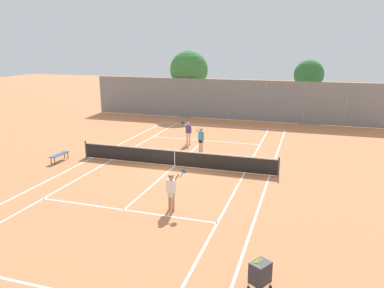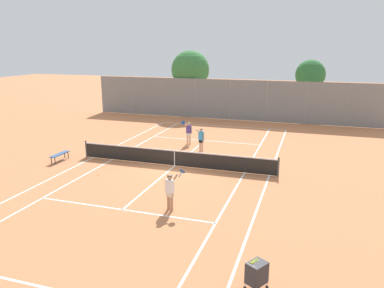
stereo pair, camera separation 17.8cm
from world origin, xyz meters
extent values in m
plane|color=#CC7A4C|center=(0.00, 0.00, 0.00)|extent=(120.00, 120.00, 0.00)
cube|color=white|center=(0.00, -11.90, 0.00)|extent=(11.00, 0.10, 0.01)
cube|color=white|center=(0.00, 11.90, 0.00)|extent=(11.00, 0.10, 0.01)
cube|color=white|center=(-5.50, 0.00, 0.00)|extent=(0.10, 23.80, 0.01)
cube|color=white|center=(5.50, 0.00, 0.00)|extent=(0.10, 23.80, 0.01)
cube|color=white|center=(-4.13, 0.00, 0.00)|extent=(0.10, 23.80, 0.01)
cube|color=white|center=(4.13, 0.00, 0.00)|extent=(0.10, 23.80, 0.01)
cube|color=white|center=(0.00, -6.40, 0.00)|extent=(8.26, 0.10, 0.01)
cube|color=white|center=(0.00, 6.40, 0.00)|extent=(8.26, 0.10, 0.01)
cube|color=white|center=(0.00, 0.00, 0.00)|extent=(0.10, 12.80, 0.01)
cylinder|color=#474C47|center=(-5.95, 0.00, 0.53)|extent=(0.10, 0.10, 1.07)
cylinder|color=#474C47|center=(5.95, 0.00, 0.53)|extent=(0.10, 0.10, 1.07)
cube|color=black|center=(0.00, 0.00, 0.46)|extent=(11.90, 0.02, 0.89)
cube|color=white|center=(0.00, 0.00, 0.92)|extent=(11.90, 0.03, 0.06)
cube|color=white|center=(0.00, 0.00, 0.44)|extent=(0.05, 0.03, 0.89)
cube|color=#2D2D33|center=(6.28, -10.07, 0.53)|extent=(0.67, 0.71, 0.64)
cylinder|color=#B7B7BC|center=(6.24, -9.75, 0.15)|extent=(0.02, 0.02, 0.16)
cylinder|color=black|center=(6.24, -9.75, 0.05)|extent=(0.10, 0.08, 0.10)
cylinder|color=#B7B7BC|center=(6.58, -9.95, 0.15)|extent=(0.02, 0.02, 0.16)
cylinder|color=black|center=(6.58, -9.95, 0.05)|extent=(0.10, 0.08, 0.10)
cylinder|color=#B7B7BC|center=(5.98, -10.18, 0.15)|extent=(0.02, 0.02, 0.16)
cylinder|color=black|center=(5.98, -10.18, 0.05)|extent=(0.10, 0.08, 0.10)
cylinder|color=#B7B7BC|center=(6.10, -10.36, 0.95)|extent=(0.39, 0.25, 0.02)
sphere|color=#D1DB33|center=(6.09, -10.12, 0.85)|extent=(0.07, 0.07, 0.07)
sphere|color=#D1DB33|center=(6.13, -10.06, 0.82)|extent=(0.07, 0.07, 0.07)
sphere|color=#D1DB33|center=(6.15, -10.00, 0.84)|extent=(0.07, 0.07, 0.07)
sphere|color=#D1DB33|center=(6.19, -9.95, 0.83)|extent=(0.07, 0.07, 0.07)
sphere|color=#D1DB33|center=(6.23, -9.88, 0.85)|extent=(0.07, 0.07, 0.07)
sphere|color=#D1DB33|center=(6.15, -10.14, 0.86)|extent=(0.07, 0.07, 0.07)
sphere|color=#D1DB33|center=(6.19, -10.08, 0.85)|extent=(0.07, 0.07, 0.07)
sphere|color=#D1DB33|center=(6.22, -10.02, 0.82)|extent=(0.07, 0.07, 0.07)
sphere|color=#D1DB33|center=(6.25, -9.97, 0.84)|extent=(0.07, 0.07, 0.07)
sphere|color=#D1DB33|center=(6.29, -9.91, 0.83)|extent=(0.07, 0.07, 0.07)
cylinder|color=tan|center=(1.88, -5.76, 0.41)|extent=(0.13, 0.13, 0.82)
cylinder|color=tan|center=(2.05, -5.82, 0.41)|extent=(0.13, 0.13, 0.82)
cube|color=beige|center=(1.96, -5.79, 0.74)|extent=(0.32, 0.26, 0.24)
cube|color=white|center=(1.96, -5.79, 1.10)|extent=(0.39, 0.30, 0.56)
sphere|color=tan|center=(1.96, -5.79, 1.49)|extent=(0.22, 0.22, 0.22)
cylinder|color=black|center=(1.96, -5.79, 1.56)|extent=(0.23, 0.23, 0.02)
cylinder|color=tan|center=(1.75, -5.72, 1.04)|extent=(0.08, 0.08, 0.52)
cylinder|color=tan|center=(2.13, -5.70, 1.39)|extent=(0.22, 0.46, 0.35)
cylinder|color=#1E4C99|center=(2.33, -5.49, 1.55)|extent=(0.11, 0.25, 0.22)
cylinder|color=#1E4C99|center=(2.37, -5.38, 1.66)|extent=(0.33, 0.28, 0.23)
cylinder|color=beige|center=(-0.72, 5.05, 0.41)|extent=(0.13, 0.13, 0.82)
cylinder|color=beige|center=(-0.90, 5.04, 0.41)|extent=(0.13, 0.13, 0.82)
cube|color=beige|center=(-0.81, 5.05, 0.74)|extent=(0.29, 0.19, 0.24)
cube|color=#4C388C|center=(-0.81, 5.05, 1.10)|extent=(0.35, 0.21, 0.56)
sphere|color=beige|center=(-0.81, 5.05, 1.49)|extent=(0.22, 0.22, 0.22)
cylinder|color=black|center=(-0.81, 5.05, 1.56)|extent=(0.23, 0.23, 0.02)
cylinder|color=beige|center=(-0.59, 5.06, 1.04)|extent=(0.08, 0.08, 0.52)
cylinder|color=beige|center=(-0.93, 4.90, 1.39)|extent=(0.10, 0.46, 0.35)
cylinder|color=#1E4C99|center=(-1.05, 4.64, 1.55)|extent=(0.04, 0.25, 0.22)
cylinder|color=#1E4C99|center=(-1.05, 4.52, 1.66)|extent=(0.29, 0.21, 0.23)
cylinder|color=#D8A884|center=(0.69, 3.37, 0.41)|extent=(0.13, 0.13, 0.82)
cylinder|color=#D8A884|center=(0.53, 3.44, 0.41)|extent=(0.13, 0.13, 0.82)
cube|color=black|center=(0.61, 3.40, 0.74)|extent=(0.33, 0.28, 0.24)
cube|color=#3399D8|center=(0.61, 3.40, 1.10)|extent=(0.39, 0.32, 0.56)
sphere|color=#D8A884|center=(0.61, 3.40, 1.49)|extent=(0.22, 0.22, 0.22)
cylinder|color=black|center=(0.61, 3.40, 1.56)|extent=(0.23, 0.23, 0.02)
cylinder|color=#D8A884|center=(0.81, 3.32, 1.04)|extent=(0.08, 0.08, 0.52)
cylinder|color=#D8A884|center=(0.44, 3.33, 1.39)|extent=(0.25, 0.45, 0.35)
sphere|color=#D1DB33|center=(-3.36, -2.89, 0.03)|extent=(0.07, 0.07, 0.07)
sphere|color=#D1DB33|center=(4.09, -1.60, 0.03)|extent=(0.07, 0.07, 0.07)
sphere|color=#D1DB33|center=(-4.41, 10.83, 0.03)|extent=(0.07, 0.07, 0.07)
sphere|color=#D1DB33|center=(-3.93, 8.64, 0.03)|extent=(0.07, 0.07, 0.07)
sphere|color=#D1DB33|center=(0.12, 1.92, 0.03)|extent=(0.07, 0.07, 0.07)
cube|color=#33598C|center=(-7.00, -1.27, 0.44)|extent=(0.36, 1.50, 0.05)
cylinder|color=#262626|center=(-6.87, -0.63, 0.21)|extent=(0.05, 0.05, 0.41)
cylinder|color=#262626|center=(-6.87, -1.90, 0.21)|extent=(0.05, 0.05, 0.41)
cylinder|color=#262626|center=(-7.12, -0.63, 0.21)|extent=(0.05, 0.05, 0.41)
cylinder|color=#262626|center=(-7.12, -1.90, 0.21)|extent=(0.05, 0.05, 0.41)
cylinder|color=gray|center=(-13.73, 14.98, 1.91)|extent=(0.08, 0.08, 3.82)
cylinder|color=gray|center=(-10.30, 14.98, 1.91)|extent=(0.08, 0.08, 3.82)
cylinder|color=gray|center=(-6.86, 14.98, 1.91)|extent=(0.08, 0.08, 3.82)
cylinder|color=gray|center=(-3.43, 14.98, 1.91)|extent=(0.08, 0.08, 3.82)
cylinder|color=gray|center=(0.00, 14.98, 1.91)|extent=(0.08, 0.08, 3.82)
cylinder|color=gray|center=(3.43, 14.98, 1.91)|extent=(0.08, 0.08, 3.82)
cylinder|color=gray|center=(6.86, 14.98, 1.91)|extent=(0.08, 0.08, 3.82)
cylinder|color=gray|center=(10.30, 14.98, 1.91)|extent=(0.08, 0.08, 3.82)
cube|color=slate|center=(0.00, 14.98, 1.91)|extent=(27.45, 0.02, 3.78)
cylinder|color=brown|center=(-4.60, 16.96, 1.58)|extent=(0.21, 0.21, 3.16)
sphere|color=#387A3D|center=(-4.60, 16.96, 4.50)|extent=(3.84, 3.84, 3.84)
sphere|color=#387A3D|center=(-4.39, 16.98, 4.02)|extent=(2.31, 2.31, 2.31)
cylinder|color=brown|center=(7.03, 17.81, 1.63)|extent=(0.31, 0.31, 3.25)
sphere|color=#2D6B33|center=(7.03, 17.81, 4.22)|extent=(2.78, 2.78, 2.78)
sphere|color=#2D6B33|center=(6.81, 17.52, 3.87)|extent=(1.82, 1.82, 1.82)
camera|label=1|loc=(7.24, -19.64, 6.80)|focal=35.00mm
camera|label=2|loc=(7.41, -19.58, 6.80)|focal=35.00mm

